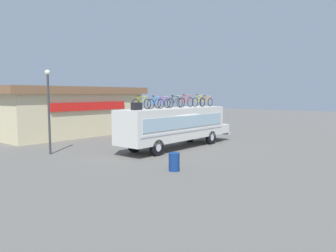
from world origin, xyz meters
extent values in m
plane|color=#605E59|center=(0.00, 0.00, 0.00)|extent=(120.00, 120.00, 0.00)
cube|color=silver|center=(0.00, 0.00, 1.78)|extent=(9.63, 2.31, 2.23)
cube|color=silver|center=(5.43, 0.00, 1.02)|extent=(1.24, 2.12, 0.70)
cube|color=#99B7C6|center=(0.00, -1.17, 1.98)|extent=(8.86, 0.04, 0.84)
cube|color=#99B7C6|center=(0.00, 1.17, 1.98)|extent=(8.86, 0.04, 0.84)
cube|color=silver|center=(0.00, -1.17, 1.33)|extent=(9.24, 0.03, 0.12)
cube|color=silver|center=(0.00, 1.17, 1.33)|extent=(9.24, 0.03, 0.12)
cube|color=silver|center=(6.12, 0.00, 0.58)|extent=(0.16, 2.19, 0.24)
cylinder|color=black|center=(3.27, -1.01, 0.53)|extent=(1.05, 0.28, 1.05)
cylinder|color=silver|center=(3.27, -1.01, 0.53)|extent=(0.47, 0.30, 0.47)
cylinder|color=black|center=(3.27, 1.01, 0.53)|extent=(1.05, 0.28, 1.05)
cylinder|color=silver|center=(3.27, 1.01, 0.53)|extent=(0.47, 0.30, 0.47)
cylinder|color=black|center=(-2.98, -1.01, 0.53)|extent=(1.05, 0.28, 1.05)
cylinder|color=silver|center=(-2.98, -1.01, 0.53)|extent=(0.47, 0.30, 0.47)
cylinder|color=black|center=(-2.98, 1.01, 0.53)|extent=(1.05, 0.28, 1.05)
cylinder|color=silver|center=(-2.98, 1.01, 0.53)|extent=(0.47, 0.30, 0.47)
cube|color=black|center=(-3.85, -0.09, 3.13)|extent=(0.64, 0.39, 0.47)
torus|color=black|center=(-3.64, 0.19, 3.24)|extent=(0.68, 0.04, 0.68)
torus|color=black|center=(-2.56, 0.19, 3.24)|extent=(0.68, 0.04, 0.68)
cylinder|color=#B2B20C|center=(-3.32, 0.19, 3.50)|extent=(0.21, 0.04, 0.49)
cylinder|color=#B2B20C|center=(-2.99, 0.19, 3.48)|extent=(0.50, 0.04, 0.47)
cylinder|color=#B2B20C|center=(-3.08, 0.19, 3.72)|extent=(0.65, 0.04, 0.07)
cylinder|color=#B2B20C|center=(-3.44, 0.19, 3.25)|extent=(0.41, 0.03, 0.05)
cylinder|color=#B2B20C|center=(-3.52, 0.19, 3.49)|extent=(0.26, 0.03, 0.51)
cylinder|color=#B2B20C|center=(-2.66, 0.19, 3.47)|extent=(0.22, 0.03, 0.47)
cylinder|color=silver|center=(-2.76, 0.19, 3.75)|extent=(0.03, 0.44, 0.03)
ellipsoid|color=black|center=(-3.40, 0.19, 3.77)|extent=(0.20, 0.08, 0.06)
torus|color=black|center=(-2.43, 0.02, 3.23)|extent=(0.67, 0.04, 0.67)
torus|color=black|center=(-1.43, 0.02, 3.23)|extent=(0.67, 0.04, 0.67)
cylinder|color=#197FDB|center=(-2.13, 0.02, 3.48)|extent=(0.19, 0.04, 0.48)
cylinder|color=#197FDB|center=(-1.83, 0.02, 3.47)|extent=(0.46, 0.04, 0.46)
cylinder|color=#197FDB|center=(-1.91, 0.02, 3.70)|extent=(0.60, 0.04, 0.07)
cylinder|color=#197FDB|center=(-2.24, 0.02, 3.24)|extent=(0.38, 0.03, 0.05)
cylinder|color=#197FDB|center=(-2.32, 0.02, 3.47)|extent=(0.25, 0.03, 0.50)
cylinder|color=#197FDB|center=(-1.52, 0.02, 3.46)|extent=(0.21, 0.03, 0.46)
cylinder|color=silver|center=(-1.61, 0.02, 3.73)|extent=(0.03, 0.44, 0.03)
ellipsoid|color=black|center=(-2.21, 0.02, 3.76)|extent=(0.20, 0.08, 0.06)
torus|color=black|center=(-1.34, 0.38, 3.23)|extent=(0.66, 0.04, 0.66)
torus|color=black|center=(-0.31, 0.38, 3.23)|extent=(0.66, 0.04, 0.66)
cylinder|color=purple|center=(-1.03, 0.38, 3.47)|extent=(0.20, 0.04, 0.47)
cylinder|color=purple|center=(-0.72, 0.38, 3.46)|extent=(0.48, 0.04, 0.45)
cylinder|color=purple|center=(-0.80, 0.38, 3.69)|extent=(0.62, 0.04, 0.07)
cylinder|color=purple|center=(-1.14, 0.38, 3.24)|extent=(0.39, 0.03, 0.05)
cylinder|color=purple|center=(-1.23, 0.38, 3.46)|extent=(0.25, 0.03, 0.49)
cylinder|color=purple|center=(-0.40, 0.38, 3.45)|extent=(0.22, 0.03, 0.46)
cylinder|color=silver|center=(-0.49, 0.38, 3.72)|extent=(0.03, 0.44, 0.03)
ellipsoid|color=black|center=(-1.11, 0.38, 3.74)|extent=(0.20, 0.08, 0.06)
torus|color=black|center=(-0.27, 0.15, 3.24)|extent=(0.69, 0.04, 0.69)
torus|color=black|center=(0.82, 0.15, 3.24)|extent=(0.69, 0.04, 0.69)
cylinder|color=black|center=(0.05, 0.15, 3.50)|extent=(0.21, 0.04, 0.49)
cylinder|color=black|center=(0.38, 0.15, 3.49)|extent=(0.51, 0.04, 0.47)
cylinder|color=black|center=(0.29, 0.15, 3.72)|extent=(0.66, 0.04, 0.07)
cylinder|color=black|center=(-0.07, 0.15, 3.25)|extent=(0.42, 0.03, 0.05)
cylinder|color=black|center=(-0.15, 0.15, 3.49)|extent=(0.27, 0.03, 0.51)
cylinder|color=black|center=(0.72, 0.15, 3.48)|extent=(0.23, 0.03, 0.48)
cylinder|color=silver|center=(0.62, 0.15, 3.76)|extent=(0.03, 0.44, 0.03)
ellipsoid|color=black|center=(-0.03, 0.15, 3.78)|extent=(0.20, 0.08, 0.06)
torus|color=black|center=(0.91, 0.04, 3.27)|extent=(0.74, 0.04, 0.74)
torus|color=black|center=(2.00, 0.04, 3.27)|extent=(0.74, 0.04, 0.74)
cylinder|color=red|center=(1.24, 0.04, 3.55)|extent=(0.21, 0.04, 0.53)
cylinder|color=red|center=(1.57, 0.04, 3.53)|extent=(0.51, 0.04, 0.51)
cylinder|color=red|center=(1.48, 0.04, 3.79)|extent=(0.66, 0.04, 0.07)
cylinder|color=red|center=(1.12, 0.04, 3.28)|extent=(0.42, 0.03, 0.05)
cylinder|color=red|center=(1.03, 0.04, 3.54)|extent=(0.27, 0.03, 0.55)
cylinder|color=red|center=(1.90, 0.04, 3.52)|extent=(0.23, 0.03, 0.51)
cylinder|color=silver|center=(1.81, 0.04, 3.82)|extent=(0.03, 0.44, 0.03)
ellipsoid|color=black|center=(1.15, 0.04, 3.84)|extent=(0.20, 0.08, 0.06)
torus|color=black|center=(2.14, -0.30, 3.26)|extent=(0.73, 0.04, 0.73)
torus|color=black|center=(3.11, -0.30, 3.26)|extent=(0.73, 0.04, 0.73)
cylinder|color=#B2B20C|center=(2.43, -0.30, 3.54)|extent=(0.19, 0.04, 0.52)
cylinder|color=#B2B20C|center=(2.72, -0.30, 3.52)|extent=(0.45, 0.04, 0.50)
cylinder|color=#B2B20C|center=(2.64, -0.30, 3.77)|extent=(0.58, 0.04, 0.07)
cylinder|color=#B2B20C|center=(2.32, -0.30, 3.27)|extent=(0.37, 0.03, 0.05)
cylinder|color=#B2B20C|center=(2.25, -0.30, 3.53)|extent=(0.24, 0.03, 0.54)
cylinder|color=#B2B20C|center=(3.02, -0.30, 3.51)|extent=(0.20, 0.03, 0.51)
cylinder|color=silver|center=(2.93, -0.30, 3.81)|extent=(0.03, 0.44, 0.03)
ellipsoid|color=black|center=(2.35, -0.30, 3.83)|extent=(0.20, 0.08, 0.06)
torus|color=black|center=(3.23, -0.25, 3.23)|extent=(0.66, 0.04, 0.66)
torus|color=black|center=(4.32, -0.25, 3.23)|extent=(0.66, 0.04, 0.66)
cylinder|color=orange|center=(3.56, -0.25, 3.48)|extent=(0.21, 0.04, 0.47)
cylinder|color=orange|center=(3.89, -0.25, 3.47)|extent=(0.50, 0.04, 0.46)
cylinder|color=orange|center=(3.80, -0.25, 3.70)|extent=(0.65, 0.04, 0.07)
cylinder|color=orange|center=(3.44, -0.25, 3.24)|extent=(0.41, 0.03, 0.05)
cylinder|color=orange|center=(3.35, -0.25, 3.47)|extent=(0.26, 0.03, 0.49)
cylinder|color=orange|center=(4.22, -0.25, 3.46)|extent=(0.23, 0.03, 0.46)
cylinder|color=silver|center=(4.12, -0.25, 3.73)|extent=(0.03, 0.44, 0.03)
ellipsoid|color=black|center=(3.47, -0.25, 3.75)|extent=(0.20, 0.08, 0.06)
cube|color=beige|center=(-0.31, 13.79, 1.95)|extent=(13.12, 8.80, 3.90)
cube|color=brown|center=(-0.31, 13.79, 4.22)|extent=(14.17, 9.50, 0.64)
cube|color=red|center=(-0.31, 9.29, 2.81)|extent=(7.87, 0.16, 0.70)
cylinder|color=navy|center=(-5.43, -4.37, 0.46)|extent=(0.56, 0.56, 0.93)
cylinder|color=#38383D|center=(-7.00, 4.69, 2.58)|extent=(0.14, 0.14, 5.15)
sphere|color=#F2EDCC|center=(-7.00, 4.69, 5.25)|extent=(0.34, 0.34, 0.34)
camera|label=1|loc=(-18.03, -14.52, 3.89)|focal=34.73mm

